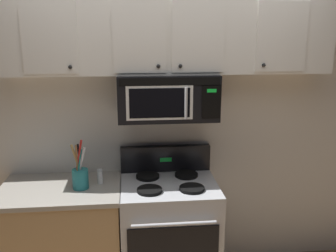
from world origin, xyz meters
TOP-DOWN VIEW (x-y plane):
  - back_wall at (0.00, 0.79)m, footprint 5.20×0.10m
  - stove_range at (0.00, 0.42)m, footprint 0.76×0.69m
  - over_range_microwave at (-0.00, 0.54)m, footprint 0.76×0.43m
  - upper_cabinets at (-0.00, 0.57)m, footprint 2.50×0.36m
  - counter_segment at (-0.84, 0.43)m, footprint 0.93×0.65m
  - utensil_crock_teal at (-0.68, 0.40)m, footprint 0.13×0.13m
  - salt_shaker at (-0.54, 0.47)m, footprint 0.04×0.04m

SIDE VIEW (x-z plane):
  - counter_segment at x=-0.84m, z-range 0.00..0.90m
  - stove_range at x=0.00m, z-range -0.09..1.03m
  - salt_shaker at x=-0.54m, z-range 0.90..1.02m
  - utensil_crock_teal at x=-0.68m, z-range 0.81..1.19m
  - back_wall at x=0.00m, z-range 0.00..2.70m
  - over_range_microwave at x=0.00m, z-range 1.40..1.75m
  - upper_cabinets at x=0.00m, z-range 1.75..2.30m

